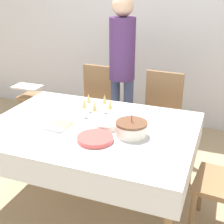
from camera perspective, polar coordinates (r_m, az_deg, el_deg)
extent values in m
plane|color=tan|center=(2.95, -3.54, -15.60)|extent=(12.00, 12.00, 0.00)
cube|color=silver|center=(4.19, 7.39, 15.99)|extent=(8.00, 0.05, 2.70)
cube|color=white|center=(2.56, -3.92, -2.85)|extent=(1.66, 1.20, 0.03)
cube|color=white|center=(2.60, -3.87, -4.64)|extent=(1.69, 1.23, 0.21)
cylinder|color=olive|center=(3.49, -11.61, -2.76)|extent=(0.06, 0.06, 0.70)
cylinder|color=olive|center=(3.02, 14.18, -7.19)|extent=(0.06, 0.06, 0.70)
cube|color=olive|center=(3.52, -3.60, -0.47)|extent=(0.45, 0.45, 0.04)
cube|color=olive|center=(3.59, -2.27, 4.59)|extent=(0.40, 0.06, 0.50)
cylinder|color=olive|center=(3.40, -2.23, -5.62)|extent=(0.04, 0.04, 0.42)
cylinder|color=olive|center=(3.56, -7.43, -4.44)|extent=(0.04, 0.04, 0.42)
cylinder|color=olive|center=(3.69, 0.27, -3.22)|extent=(0.04, 0.04, 0.42)
cylinder|color=olive|center=(3.84, -4.64, -2.24)|extent=(0.04, 0.04, 0.42)
cube|color=olive|center=(3.31, 8.27, -2.27)|extent=(0.44, 0.44, 0.04)
cube|color=olive|center=(3.38, 9.46, 3.14)|extent=(0.40, 0.06, 0.50)
cylinder|color=olive|center=(3.22, 10.21, -7.77)|extent=(0.04, 0.04, 0.42)
cylinder|color=olive|center=(3.31, 4.14, -6.57)|extent=(0.04, 0.04, 0.42)
cylinder|color=olive|center=(3.53, 11.71, -5.03)|extent=(0.04, 0.04, 0.42)
cylinder|color=olive|center=(3.61, 6.15, -4.01)|extent=(0.04, 0.04, 0.42)
cube|color=olive|center=(2.51, 19.85, -12.25)|extent=(0.46, 0.46, 0.04)
cylinder|color=olive|center=(2.52, 14.32, -17.98)|extent=(0.04, 0.04, 0.42)
cylinder|color=olive|center=(2.80, 15.99, -13.48)|extent=(0.04, 0.04, 0.42)
cylinder|color=silver|center=(2.38, 3.57, -3.29)|extent=(0.24, 0.24, 0.10)
cylinder|color=brown|center=(2.35, 3.60, -2.05)|extent=(0.24, 0.24, 0.02)
cylinder|color=#E53F3F|center=(2.34, 3.62, -1.18)|extent=(0.01, 0.01, 0.06)
sphere|color=#F9CC4C|center=(2.32, 3.65, -0.32)|extent=(0.01, 0.01, 0.01)
cylinder|color=silver|center=(2.73, -3.11, -0.81)|extent=(0.36, 0.36, 0.01)
cylinder|color=silver|center=(2.67, -0.33, -1.14)|extent=(0.05, 0.05, 0.00)
cylinder|color=silver|center=(2.66, -0.33, -0.26)|extent=(0.01, 0.01, 0.08)
cone|color=#E0CC72|center=(2.62, -0.34, 1.45)|extent=(0.04, 0.04, 0.08)
cylinder|color=silver|center=(2.80, -1.34, -0.05)|extent=(0.05, 0.05, 0.00)
cylinder|color=silver|center=(2.78, -1.35, 0.79)|extent=(0.01, 0.01, 0.08)
cone|color=#E0CC72|center=(2.75, -1.37, 2.44)|extent=(0.04, 0.04, 0.08)
cylinder|color=silver|center=(2.82, -4.23, 0.09)|extent=(0.05, 0.05, 0.00)
cylinder|color=silver|center=(2.80, -4.26, 0.93)|extent=(0.01, 0.01, 0.08)
cone|color=#E0CC72|center=(2.77, -4.31, 2.57)|extent=(0.04, 0.04, 0.08)
cylinder|color=silver|center=(2.71, -5.01, -0.90)|extent=(0.05, 0.05, 0.00)
cylinder|color=silver|center=(2.69, -5.04, -0.03)|extent=(0.01, 0.01, 0.08)
cone|color=#E0CC72|center=(2.66, -5.10, 1.66)|extent=(0.04, 0.04, 0.08)
cylinder|color=silver|center=(2.64, -3.17, -1.50)|extent=(0.05, 0.05, 0.00)
cylinder|color=silver|center=(2.62, -3.19, -0.61)|extent=(0.01, 0.01, 0.08)
cone|color=#E0CC72|center=(2.59, -3.23, 1.11)|extent=(0.04, 0.04, 0.08)
cylinder|color=#CC4C47|center=(2.32, -3.08, -5.19)|extent=(0.27, 0.27, 0.01)
cylinder|color=#CC4C47|center=(2.32, -3.09, -5.04)|extent=(0.27, 0.27, 0.01)
cylinder|color=#CC4C47|center=(2.31, -3.09, -4.89)|extent=(0.27, 0.27, 0.01)
cylinder|color=#CC4C47|center=(2.31, -3.09, -4.73)|extent=(0.27, 0.27, 0.01)
cylinder|color=#CC4C47|center=(2.31, -3.10, -4.58)|extent=(0.27, 0.27, 0.01)
cylinder|color=silver|center=(2.54, -0.77, -2.64)|extent=(0.23, 0.23, 0.01)
cylinder|color=silver|center=(2.53, -0.77, -2.49)|extent=(0.23, 0.23, 0.01)
cylinder|color=silver|center=(2.53, -0.77, -2.35)|extent=(0.23, 0.23, 0.01)
cylinder|color=silver|center=(2.53, -0.77, -2.20)|extent=(0.23, 0.23, 0.01)
cylinder|color=silver|center=(2.52, -0.77, -2.06)|extent=(0.23, 0.23, 0.01)
cylinder|color=silver|center=(2.52, -0.77, -1.92)|extent=(0.23, 0.23, 0.01)
cylinder|color=silver|center=(2.52, -0.78, -1.77)|extent=(0.23, 0.23, 0.01)
cube|color=silver|center=(2.20, 3.66, -6.86)|extent=(0.29, 0.10, 0.00)
cube|color=silver|center=(2.51, -10.56, -3.11)|extent=(0.18, 0.08, 0.02)
cube|color=#E0D166|center=(2.60, -9.24, -2.23)|extent=(0.15, 0.15, 0.01)
cylinder|color=#3F4C72|center=(3.64, 0.55, -0.08)|extent=(0.11, 0.11, 0.83)
cylinder|color=#3F4C72|center=(3.59, 2.95, -0.43)|extent=(0.11, 0.11, 0.83)
cylinder|color=#4C2D60|center=(3.39, 1.89, 11.43)|extent=(0.28, 0.28, 0.66)
sphere|color=#D8B293|center=(3.34, 2.00, 18.90)|extent=(0.23, 0.23, 0.23)
cube|color=olive|center=(3.88, -14.15, 2.81)|extent=(0.30, 0.30, 0.03)
cube|color=silver|center=(3.76, -15.22, 4.47)|extent=(0.33, 0.20, 0.02)
cylinder|color=olive|center=(3.96, -15.97, -1.37)|extent=(0.03, 0.03, 0.54)
cylinder|color=olive|center=(3.84, -13.31, -1.87)|extent=(0.03, 0.03, 0.54)
cylinder|color=olive|center=(4.13, -14.19, -0.22)|extent=(0.03, 0.03, 0.54)
cylinder|color=olive|center=(4.01, -11.60, -0.66)|extent=(0.03, 0.03, 0.54)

